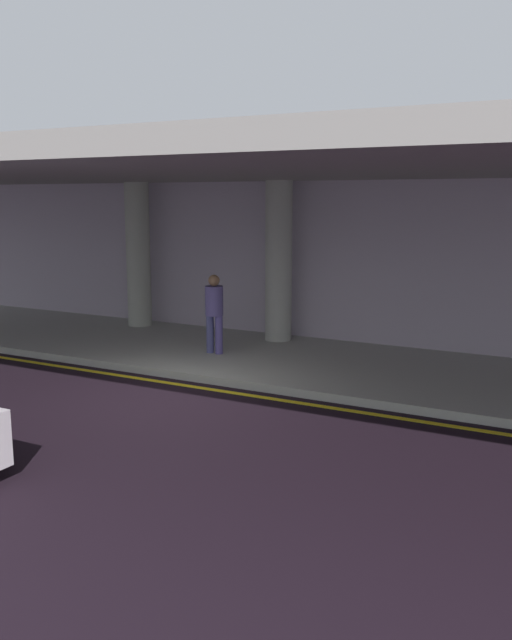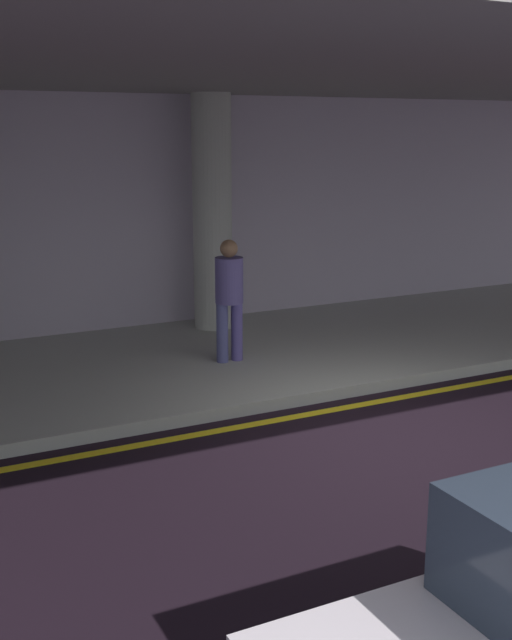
% 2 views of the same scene
% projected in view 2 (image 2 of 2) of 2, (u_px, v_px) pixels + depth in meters
% --- Properties ---
extents(ground_plane, '(60.00, 60.00, 0.00)m').
position_uv_depth(ground_plane, '(378.00, 428.00, 8.86)').
color(ground_plane, black).
extents(sidewalk, '(26.00, 4.20, 0.15)m').
position_uv_depth(sidewalk, '(255.00, 353.00, 11.54)').
color(sidewalk, '#ACAFA5').
rests_on(sidewalk, ground).
extents(lane_stripe_yellow, '(26.00, 0.14, 0.01)m').
position_uv_depth(lane_stripe_yellow, '(343.00, 408.00, 9.49)').
color(lane_stripe_yellow, yellow).
rests_on(lane_stripe_yellow, ground).
extents(support_column_left_mid, '(0.61, 0.61, 3.65)m').
position_uv_depth(support_column_left_mid, '(212.00, 214.00, 12.38)').
color(support_column_left_mid, '#ABACA1').
rests_on(support_column_left_mid, sidewalk).
extents(ceiling_overhang, '(28.00, 13.20, 0.30)m').
position_uv_depth(ceiling_overhang, '(272.00, 74.00, 10.20)').
color(ceiling_overhang, gray).
rests_on(ceiling_overhang, support_column_far_left).
extents(terminal_back_wall, '(26.00, 0.30, 3.80)m').
position_uv_depth(terminal_back_wall, '(194.00, 214.00, 13.07)').
color(terminal_back_wall, '#B8ACBD').
rests_on(terminal_back_wall, ground).
extents(traveler_with_luggage, '(0.38, 0.38, 1.68)m').
position_uv_depth(traveler_with_luggage, '(229.00, 292.00, 10.69)').
color(traveler_with_luggage, '#4C4E83').
rests_on(traveler_with_luggage, sidewalk).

